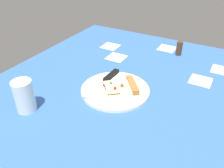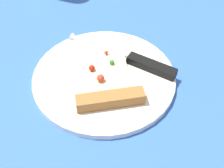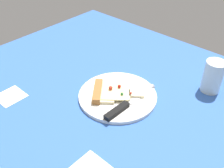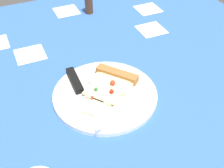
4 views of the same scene
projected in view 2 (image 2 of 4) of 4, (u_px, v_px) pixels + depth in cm
name	position (u px, v px, depth cm)	size (l,w,h in cm)	color
ground_plane	(117.00, 122.00, 53.81)	(117.62, 117.62, 3.00)	#3360B7
plate	(104.00, 78.00, 58.29)	(27.33, 27.33, 1.22)	white
pizza_slice	(106.00, 82.00, 55.52)	(17.03, 18.42, 2.69)	beige
knife	(131.00, 59.00, 60.15)	(24.06, 2.87, 2.45)	silver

